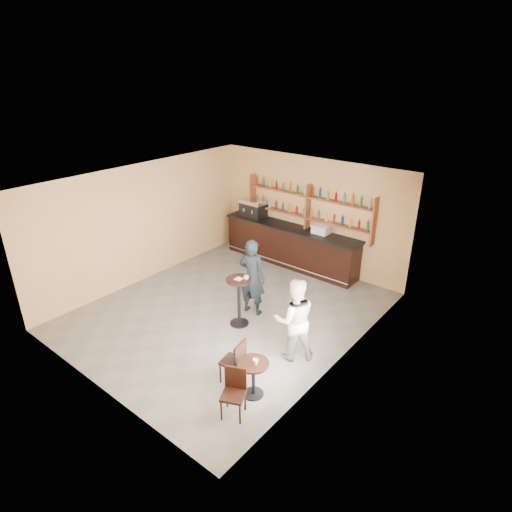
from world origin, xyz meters
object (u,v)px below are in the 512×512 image
Objects in this scene: chair_south at (233,395)px; patron_second at (294,319)px; bar_counter at (290,246)px; espresso_machine at (253,208)px; pastry_case at (321,230)px; pedestal_table at (239,302)px; man_main at (252,277)px; chair_west at (232,361)px; cafe_table at (253,379)px.

chair_south is 0.50× the size of patron_second.
espresso_machine reaches higher than bar_counter.
pastry_case is 3.49m from pedestal_table.
pastry_case is at bearing -111.51° from patron_second.
bar_counter is at bearing -0.21° from espresso_machine.
man_main is 1.92m from patron_second.
man_main is at bearing 99.11° from chair_south.
espresso_machine reaches higher than pedestal_table.
espresso_machine is (-1.41, 0.00, 0.86)m from bar_counter.
pastry_case is at bearing -176.59° from chair_west.
bar_counter is 5.39m from chair_west.
cafe_table is at bearing -50.88° from espresso_machine.
chair_west is (1.13, -4.94, -0.87)m from pastry_case.
pedestal_table is 1.29× the size of chair_west.
chair_south is (1.88, -2.79, -0.50)m from man_main.
man_main is at bearing -158.52° from chair_west.
espresso_machine is 3.64m from man_main.
pedestal_table is 2.82m from chair_south.
pastry_case is at bearing 108.60° from cafe_table.
bar_counter is 9.43× the size of pastry_case.
espresso_machine is 7.03m from chair_south.
chair_west is (-0.55, 0.05, 0.09)m from cafe_table.
bar_counter reaches higher than cafe_table.
patron_second reaches higher than chair_west.
patron_second is (2.60, -3.62, 0.29)m from bar_counter.
man_main is (0.85, -2.81, 0.35)m from bar_counter.
bar_counter is at bearing 105.75° from pedestal_table.
chair_west reaches higher than chair_south.
bar_counter is 6.11× the size of cafe_table.
pastry_case is at bearing -101.96° from man_main.
pedestal_table is 1.68m from patron_second.
cafe_table is (2.69, -4.99, -0.23)m from bar_counter.
bar_counter is 4.83× the size of chair_west.
pastry_case is 0.65× the size of cafe_table.
pedestal_table is at bearing -152.08° from chair_west.
chair_south is at bearing -53.69° from espresso_machine.
bar_counter reaches higher than chair_west.
chair_west is at bearing 112.07° from man_main.
bar_counter is 5.76× the size of espresso_machine.
pedestal_table is at bearing 91.13° from man_main.
bar_counter is 5.68m from cafe_table.
espresso_machine is at bearing -60.02° from man_main.
pastry_case is 5.92m from chair_south.
pastry_case is (1.01, 0.00, 0.73)m from bar_counter.
man_main is at bearing -51.35° from espresso_machine.
patron_second reaches higher than chair_south.
pedestal_table is 1.63× the size of cafe_table.
chair_west is 1.47m from patron_second.
patron_second is at bearing 146.26° from man_main.
cafe_table is 0.56m from chair_west.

